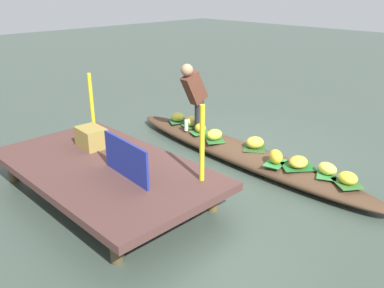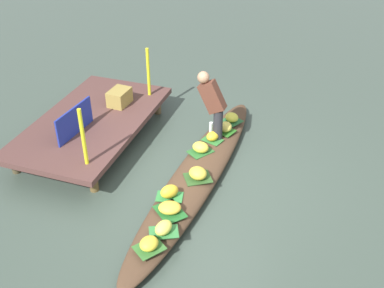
% 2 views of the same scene
% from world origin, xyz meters
% --- Properties ---
extents(canal_water, '(40.00, 40.00, 0.00)m').
position_xyz_m(canal_water, '(0.00, 0.00, 0.00)').
color(canal_water, '#3C4A40').
rests_on(canal_water, ground).
extents(dock_platform, '(3.20, 1.80, 0.43)m').
position_xyz_m(dock_platform, '(0.54, 2.16, 0.37)').
color(dock_platform, '#51322E').
rests_on(dock_platform, ground).
extents(vendor_boat, '(5.00, 0.96, 0.24)m').
position_xyz_m(vendor_boat, '(0.00, 0.00, 0.12)').
color(vendor_boat, '#4D3524').
rests_on(vendor_boat, ground).
extents(leaf_mat_0, '(0.49, 0.51, 0.01)m').
position_xyz_m(leaf_mat_0, '(-0.23, -0.09, 0.25)').
color(leaf_mat_0, '#2D5223').
rests_on(leaf_mat_0, vendor_boat).
extents(banana_bunch_0, '(0.34, 0.36, 0.18)m').
position_xyz_m(banana_bunch_0, '(-0.23, -0.09, 0.34)').
color(banana_bunch_0, gold).
rests_on(banana_bunch_0, vendor_boat).
extents(leaf_mat_1, '(0.46, 0.45, 0.01)m').
position_xyz_m(leaf_mat_1, '(-1.80, 0.04, 0.25)').
color(leaf_mat_1, '#356B2D').
rests_on(leaf_mat_1, vendor_boat).
extents(banana_bunch_1, '(0.31, 0.29, 0.16)m').
position_xyz_m(banana_bunch_1, '(-1.80, 0.04, 0.33)').
color(banana_bunch_1, yellow).
rests_on(banana_bunch_1, vendor_boat).
extents(leaf_mat_2, '(0.33, 0.39, 0.01)m').
position_xyz_m(leaf_mat_2, '(0.86, 0.01, 0.25)').
color(leaf_mat_2, '#317432').
rests_on(leaf_mat_2, vendor_boat).
extents(banana_bunch_2, '(0.29, 0.26, 0.16)m').
position_xyz_m(banana_bunch_2, '(0.86, 0.01, 0.33)').
color(banana_bunch_2, yellow).
rests_on(banana_bunch_2, vendor_boat).
extents(leaf_mat_3, '(0.33, 0.43, 0.01)m').
position_xyz_m(leaf_mat_3, '(-0.78, 0.16, 0.25)').
color(leaf_mat_3, '#33863D').
rests_on(leaf_mat_3, vendor_boat).
extents(banana_bunch_3, '(0.33, 0.32, 0.20)m').
position_xyz_m(banana_bunch_3, '(-0.78, 0.16, 0.35)').
color(banana_bunch_3, yellow).
rests_on(banana_bunch_3, vendor_boat).
extents(leaf_mat_4, '(0.44, 0.44, 0.01)m').
position_xyz_m(leaf_mat_4, '(1.59, -0.13, 0.25)').
color(leaf_mat_4, '#265E32').
rests_on(leaf_mat_4, vendor_boat).
extents(banana_bunch_4, '(0.33, 0.34, 0.16)m').
position_xyz_m(banana_bunch_4, '(1.59, -0.13, 0.33)').
color(banana_bunch_4, yellow).
rests_on(banana_bunch_4, vendor_boat).
extents(leaf_mat_5, '(0.54, 0.55, 0.01)m').
position_xyz_m(leaf_mat_5, '(-1.08, 0.04, 0.25)').
color(leaf_mat_5, '#216126').
rests_on(leaf_mat_5, vendor_boat).
extents(banana_bunch_5, '(0.34, 0.38, 0.15)m').
position_xyz_m(banana_bunch_5, '(-1.08, 0.04, 0.32)').
color(banana_bunch_5, gold).
rests_on(banana_bunch_5, vendor_boat).
extents(leaf_mat_6, '(0.48, 0.45, 0.01)m').
position_xyz_m(leaf_mat_6, '(0.46, 0.10, 0.25)').
color(leaf_mat_6, '#2A622A').
rests_on(leaf_mat_6, vendor_boat).
extents(banana_bunch_6, '(0.25, 0.30, 0.18)m').
position_xyz_m(banana_bunch_6, '(0.46, 0.10, 0.34)').
color(banana_bunch_6, yellow).
rests_on(banana_bunch_6, vendor_boat).
extents(leaf_mat_7, '(0.38, 0.39, 0.01)m').
position_xyz_m(leaf_mat_7, '(1.21, -0.12, 0.25)').
color(leaf_mat_7, '#28651E').
rests_on(leaf_mat_7, vendor_boat).
extents(banana_bunch_7, '(0.23, 0.23, 0.18)m').
position_xyz_m(banana_bunch_7, '(1.21, -0.12, 0.34)').
color(banana_bunch_7, '#EFD758').
rests_on(banana_bunch_7, vendor_boat).
extents(leaf_mat_8, '(0.40, 0.46, 0.01)m').
position_xyz_m(leaf_mat_8, '(-1.48, -0.03, 0.25)').
color(leaf_mat_8, '#347E3D').
rests_on(leaf_mat_8, vendor_boat).
extents(banana_bunch_8, '(0.31, 0.25, 0.16)m').
position_xyz_m(banana_bunch_8, '(-1.48, -0.03, 0.33)').
color(banana_bunch_8, '#F0E654').
rests_on(banana_bunch_8, vendor_boat).
extents(vendor_person, '(0.21, 0.51, 1.20)m').
position_xyz_m(vendor_person, '(0.96, 0.06, 0.93)').
color(vendor_person, '#28282D').
rests_on(vendor_person, vendor_boat).
extents(water_bottle, '(0.07, 0.07, 0.20)m').
position_xyz_m(water_bottle, '(1.11, 0.12, 0.34)').
color(water_bottle, silver).
rests_on(water_bottle, vendor_boat).
extents(market_banner, '(0.94, 0.11, 0.48)m').
position_xyz_m(market_banner, '(0.04, 2.16, 0.67)').
color(market_banner, navy).
rests_on(market_banner, dock_platform).
extents(railing_post_west, '(0.06, 0.06, 0.95)m').
position_xyz_m(railing_post_west, '(-0.66, 1.56, 0.90)').
color(railing_post_west, yellow).
rests_on(railing_post_west, dock_platform).
extents(railing_post_east, '(0.06, 0.06, 0.95)m').
position_xyz_m(railing_post_east, '(1.74, 1.56, 0.90)').
color(railing_post_east, yellow).
rests_on(railing_post_east, dock_platform).
extents(produce_crate, '(0.46, 0.35, 0.29)m').
position_xyz_m(produce_crate, '(1.21, 1.93, 0.58)').
color(produce_crate, olive).
rests_on(produce_crate, dock_platform).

